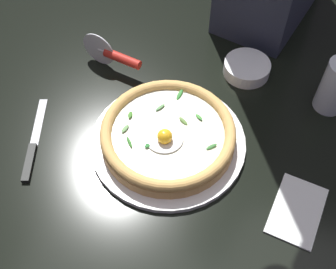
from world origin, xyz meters
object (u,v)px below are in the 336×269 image
(side_bowl, at_px, (247,68))
(pizza_cutter, at_px, (114,55))
(pizza, at_px, (168,134))
(table_knife, at_px, (32,150))
(folded_napkin, at_px, (297,210))
(drinking_glass, at_px, (335,89))

(side_bowl, height_order, pizza_cutter, pizza_cutter)
(pizza, bearing_deg, table_knife, -155.86)
(side_bowl, distance_m, table_knife, 0.53)
(side_bowl, xyz_separation_m, folded_napkin, (0.18, -0.33, -0.01))
(pizza_cutter, height_order, drinking_glass, drinking_glass)
(pizza_cutter, distance_m, drinking_glass, 0.51)
(side_bowl, height_order, drinking_glass, drinking_glass)
(drinking_glass, bearing_deg, pizza, -143.57)
(table_knife, distance_m, drinking_glass, 0.67)
(pizza, relative_size, table_knife, 1.33)
(pizza_cutter, bearing_deg, table_knife, -102.78)
(pizza_cutter, xyz_separation_m, folded_napkin, (0.49, -0.23, -0.04))
(side_bowl, distance_m, folded_napkin, 0.37)
(folded_napkin, bearing_deg, pizza_cutter, 154.55)
(pizza, height_order, side_bowl, pizza)
(pizza_cutter, height_order, table_knife, pizza_cutter)
(pizza, xyz_separation_m, pizza_cutter, (-0.20, 0.17, 0.01))
(side_bowl, xyz_separation_m, table_knife, (-0.37, -0.38, -0.01))
(pizza, distance_m, drinking_glass, 0.38)
(folded_napkin, bearing_deg, drinking_glass, 86.19)
(table_knife, height_order, drinking_glass, drinking_glass)
(drinking_glass, bearing_deg, table_knife, -148.85)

